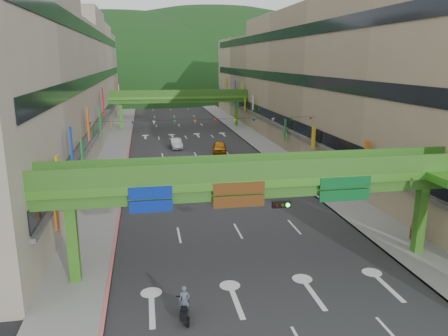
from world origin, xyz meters
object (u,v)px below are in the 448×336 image
(scooter_rider_mid, at_px, (206,163))
(pedestrian_red, at_px, (416,228))
(car_yellow, at_px, (220,147))
(scooter_rider_near, at_px, (185,305))
(overpass_near, at_px, (277,190))
(car_silver, at_px, (176,143))

(scooter_rider_mid, relative_size, pedestrian_red, 1.08)
(scooter_rider_mid, bearing_deg, car_yellow, 72.32)
(scooter_rider_mid, bearing_deg, scooter_rider_near, -100.16)
(overpass_near, distance_m, car_yellow, 35.84)
(overpass_near, height_order, scooter_rider_mid, overpass_near)
(scooter_rider_mid, height_order, pedestrian_red, scooter_rider_mid)
(scooter_rider_near, bearing_deg, scooter_rider_mid, 79.84)
(overpass_near, relative_size, pedestrian_red, 14.91)
(scooter_rider_mid, xyz_separation_m, car_yellow, (3.37, 10.57, -0.27))
(scooter_rider_mid, bearing_deg, pedestrian_red, -61.62)
(scooter_rider_near, bearing_deg, overpass_near, 36.03)
(car_yellow, bearing_deg, scooter_rider_mid, -99.04)
(scooter_rider_near, relative_size, car_silver, 0.42)
(car_silver, bearing_deg, pedestrian_red, -71.96)
(overpass_near, bearing_deg, car_yellow, 85.81)
(scooter_rider_mid, bearing_deg, overpass_near, -88.22)
(scooter_rider_mid, distance_m, car_silver, 14.86)
(car_silver, bearing_deg, car_yellow, -38.35)
(car_silver, distance_m, pedestrian_red, 39.68)
(pedestrian_red, bearing_deg, scooter_rider_mid, 97.40)
(scooter_rider_near, bearing_deg, car_silver, 86.38)
(overpass_near, height_order, car_yellow, overpass_near)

